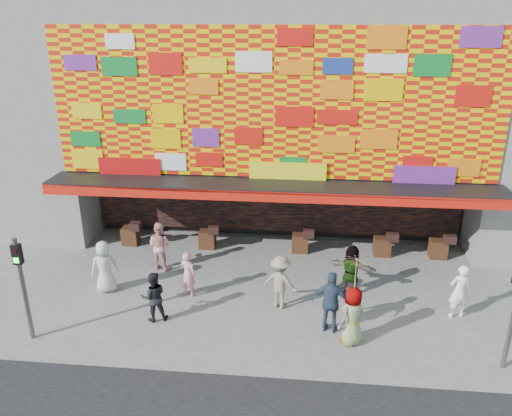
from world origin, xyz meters
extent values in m
plane|color=slate|center=(0.00, 0.00, 0.00)|extent=(90.00, 90.00, 0.00)
cube|color=gray|center=(0.00, 8.00, 6.50)|extent=(15.00, 8.00, 7.00)
cube|color=black|center=(0.00, 9.00, 1.50)|extent=(15.00, 6.00, 3.00)
cube|color=gray|center=(-7.30, 5.00, 1.50)|extent=(0.40, 2.00, 3.00)
cube|color=gray|center=(7.30, 5.00, 1.50)|extent=(0.40, 2.00, 3.00)
cube|color=black|center=(0.00, 3.40, 3.00)|extent=(15.20, 1.60, 0.12)
cube|color=red|center=(0.00, 2.62, 2.85)|extent=(15.20, 0.04, 0.35)
cube|color=#ECC700|center=(0.00, 3.96, 5.55)|extent=(14.80, 0.08, 4.90)
cube|color=black|center=(0.00, 5.85, 1.55)|extent=(14.00, 0.25, 2.50)
cylinder|color=#59595B|center=(-6.20, -1.50, 1.50)|extent=(0.12, 0.12, 3.00)
cube|color=black|center=(-6.20, -1.50, 2.55)|extent=(0.22, 0.18, 0.55)
cube|color=black|center=(-6.20, -1.59, 2.68)|extent=(0.14, 0.02, 0.14)
cube|color=#19E533|center=(-6.20, -1.59, 2.42)|extent=(0.14, 0.02, 0.14)
imported|color=silver|center=(-5.10, 1.12, 0.86)|extent=(0.99, 0.85, 1.72)
imported|color=pink|center=(-2.43, 1.11, 0.75)|extent=(0.65, 0.54, 1.51)
imported|color=black|center=(-3.10, -0.31, 0.76)|extent=(0.89, 0.79, 1.52)
imported|color=gray|center=(0.47, 0.73, 0.84)|extent=(1.24, 0.97, 1.69)
imported|color=#314257|center=(1.93, -0.36, 0.91)|extent=(1.14, 0.68, 1.83)
imported|color=gray|center=(2.64, 1.77, 0.82)|extent=(1.59, 0.93, 1.64)
imported|color=gray|center=(2.46, -0.87, 0.84)|extent=(0.97, 0.94, 1.67)
imported|color=white|center=(5.63, 0.73, 0.83)|extent=(0.68, 0.52, 1.67)
imported|color=pink|center=(-3.81, 2.83, 0.86)|extent=(1.00, 0.89, 1.72)
imported|color=beige|center=(2.46, -0.87, 2.13)|extent=(1.07, 1.09, 0.86)
cylinder|color=#4C3326|center=(2.46, -0.87, 1.25)|extent=(0.02, 0.02, 1.00)
camera|label=1|loc=(1.04, -12.32, 8.27)|focal=35.00mm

